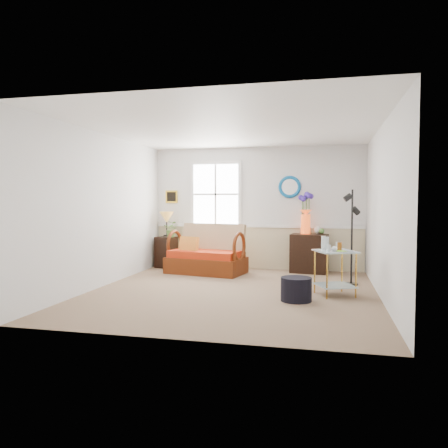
% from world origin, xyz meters
% --- Properties ---
extents(floor, '(4.50, 5.00, 0.01)m').
position_xyz_m(floor, '(0.00, 0.00, 0.00)').
color(floor, '#7F634B').
rests_on(floor, ground).
extents(ceiling, '(4.50, 5.00, 0.01)m').
position_xyz_m(ceiling, '(0.00, 0.00, 2.60)').
color(ceiling, white).
rests_on(ceiling, walls).
extents(walls, '(4.51, 5.01, 2.60)m').
position_xyz_m(walls, '(0.00, 0.00, 1.30)').
color(walls, silver).
rests_on(walls, floor).
extents(wainscot, '(4.46, 0.02, 0.90)m').
position_xyz_m(wainscot, '(0.00, 2.48, 0.45)').
color(wainscot, '#BCB08A').
rests_on(wainscot, walls).
extents(chair_rail, '(4.46, 0.04, 0.06)m').
position_xyz_m(chair_rail, '(0.00, 2.47, 0.92)').
color(chair_rail, white).
rests_on(chair_rail, walls).
extents(window, '(1.14, 0.06, 1.44)m').
position_xyz_m(window, '(-0.90, 2.47, 1.60)').
color(window, white).
rests_on(window, walls).
extents(picture, '(0.28, 0.03, 0.28)m').
position_xyz_m(picture, '(-1.92, 2.48, 1.55)').
color(picture, gold).
rests_on(picture, walls).
extents(mirror, '(0.47, 0.07, 0.47)m').
position_xyz_m(mirror, '(0.70, 2.48, 1.75)').
color(mirror, '#0B76C8').
rests_on(mirror, walls).
extents(loveseat, '(1.64, 1.12, 0.98)m').
position_xyz_m(loveseat, '(-0.89, 1.66, 0.49)').
color(loveseat, '#682709').
rests_on(loveseat, floor).
extents(throw_pillow, '(0.43, 0.22, 0.41)m').
position_xyz_m(throw_pillow, '(-1.24, 1.60, 0.53)').
color(throw_pillow, '#D05B1C').
rests_on(throw_pillow, loveseat).
extents(lamp_stand, '(0.45, 0.45, 0.67)m').
position_xyz_m(lamp_stand, '(-1.95, 2.20, 0.34)').
color(lamp_stand, black).
rests_on(lamp_stand, floor).
extents(table_lamp, '(0.41, 0.41, 0.55)m').
position_xyz_m(table_lamp, '(-1.94, 2.21, 0.95)').
color(table_lamp, gold).
rests_on(table_lamp, lamp_stand).
extents(potted_plant, '(0.32, 0.36, 0.27)m').
position_xyz_m(potted_plant, '(-1.81, 2.15, 0.81)').
color(potted_plant, '#528337').
rests_on(potted_plant, lamp_stand).
extents(cabinet, '(0.78, 0.54, 0.78)m').
position_xyz_m(cabinet, '(1.13, 2.20, 0.39)').
color(cabinet, black).
rests_on(cabinet, floor).
extents(flower_vase, '(0.33, 0.33, 0.83)m').
position_xyz_m(flower_vase, '(1.05, 2.25, 1.20)').
color(flower_vase, '#DD4815').
rests_on(flower_vase, cabinet).
extents(side_table, '(0.72, 0.72, 0.69)m').
position_xyz_m(side_table, '(1.59, 0.10, 0.35)').
color(side_table, gold).
rests_on(side_table, floor).
extents(tabletop_items, '(0.51, 0.51, 0.22)m').
position_xyz_m(tabletop_items, '(1.55, 0.12, 0.80)').
color(tabletop_items, silver).
rests_on(tabletop_items, side_table).
extents(floor_lamp, '(0.28, 0.28, 1.65)m').
position_xyz_m(floor_lamp, '(1.89, 1.05, 0.83)').
color(floor_lamp, black).
rests_on(floor_lamp, floor).
extents(ottoman, '(0.55, 0.55, 0.35)m').
position_xyz_m(ottoman, '(1.03, -0.43, 0.17)').
color(ottoman, black).
rests_on(ottoman, floor).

